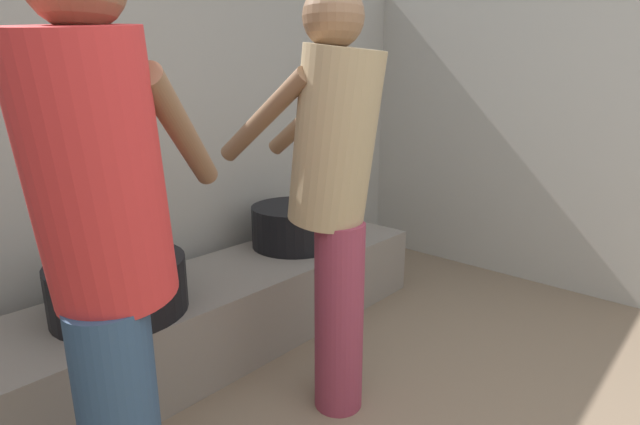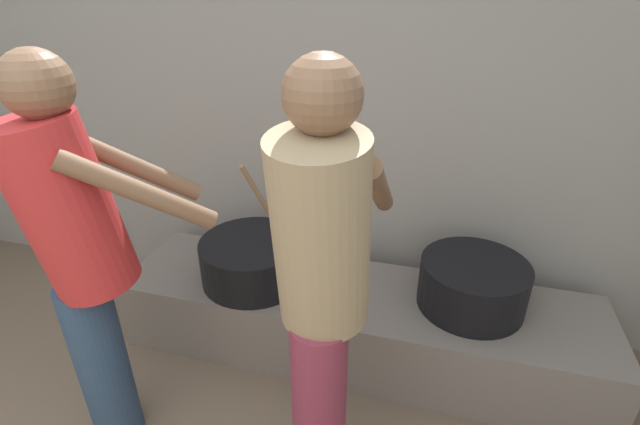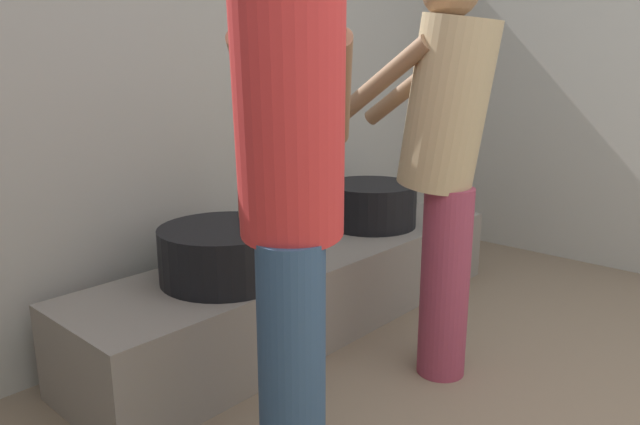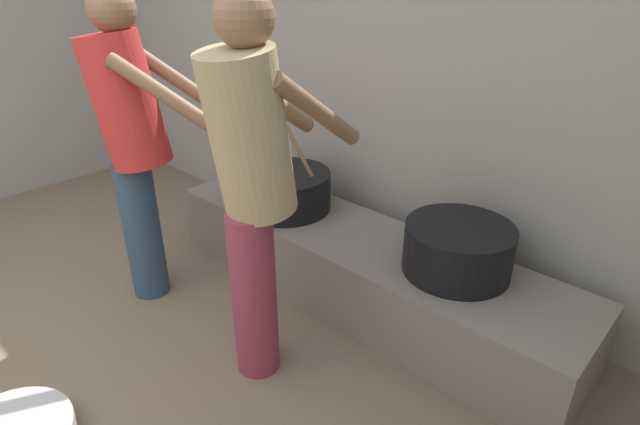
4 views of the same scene
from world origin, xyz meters
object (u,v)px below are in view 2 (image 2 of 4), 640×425
cook_in_tan_shirt (322,281)px  cook_in_red_shirt (81,250)px  cooking_pot_main (253,260)px  cooking_pot_secondary (473,284)px

cook_in_tan_shirt → cook_in_red_shirt: bearing=-177.5°
cooking_pot_main → cook_in_tan_shirt: cook_in_tan_shirt is taller
cooking_pot_main → cook_in_tan_shirt: size_ratio=0.41×
cooking_pot_main → cook_in_tan_shirt: (0.56, -0.69, 0.44)m
cooking_pot_main → cook_in_red_shirt: 0.91m
cook_in_tan_shirt → cook_in_red_shirt: (-0.90, -0.04, -0.01)m
cooking_pot_main → cook_in_red_shirt: cook_in_red_shirt is taller
cooking_pot_secondary → cook_in_red_shirt: cook_in_red_shirt is taller
cooking_pot_main → cook_in_tan_shirt: bearing=-50.7°
cooking_pot_main → cooking_pot_secondary: bearing=3.9°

